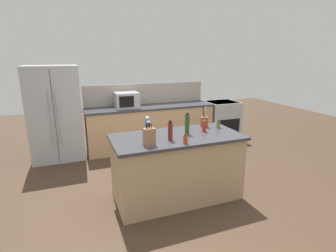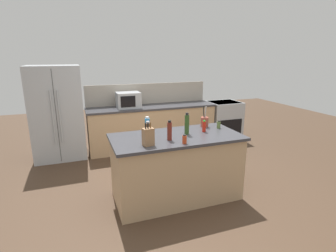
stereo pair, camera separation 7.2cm
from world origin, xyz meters
The scene contains 16 objects.
ground_plane centered at (0.00, 0.00, 0.00)m, with size 14.00×14.00×0.00m, color #473323.
back_counter_run centered at (0.30, 2.20, 0.47)m, with size 2.81×0.66×0.94m.
wall_backsplash centered at (0.30, 2.52, 1.17)m, with size 2.77×0.03×0.46m, color #B2A899.
kitchen_island centered at (0.00, 0.00, 0.47)m, with size 1.81×0.89×0.94m.
refrigerator centered at (-1.63, 2.25, 0.92)m, with size 0.97×0.75×1.83m.
range_oven centered at (2.13, 2.20, 0.47)m, with size 0.76×0.65×0.92m.
microwave centered at (-0.22, 2.20, 1.10)m, with size 0.49×0.39×0.32m.
knife_block centered at (-0.48, -0.25, 1.05)m, with size 0.15×0.13×0.29m.
utensil_crock centered at (0.59, 0.30, 1.02)m, with size 0.12×0.12×0.32m.
spice_jar_oregano centered at (0.75, 0.14, 0.99)m, with size 0.05×0.05×0.12m.
vinegar_bottle centered at (-0.16, -0.14, 1.07)m, with size 0.06×0.06×0.27m.
olive_oil_bottle centered at (0.16, 0.03, 1.08)m, with size 0.06×0.06×0.31m.
dish_soap_bottle centered at (-0.34, 0.27, 1.05)m, with size 0.07×0.07×0.24m.
hot_sauce_bottle centered at (0.45, 0.05, 1.02)m, with size 0.05×0.05×0.17m.
pepper_grinder centered at (-0.43, -0.05, 1.06)m, with size 0.06×0.06×0.26m.
spice_jar_paprika centered at (-0.03, -0.34, 1.00)m, with size 0.06×0.06×0.12m.
Camera 2 is at (-1.30, -3.22, 2.03)m, focal length 28.00 mm.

